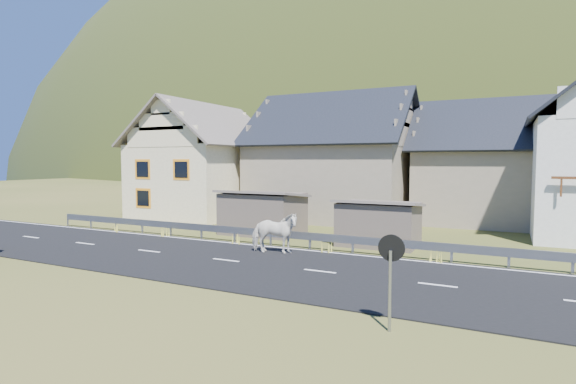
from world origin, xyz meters
The scene contains 13 objects.
ground centered at (0.00, 0.00, 0.00)m, with size 160.00×160.00×0.00m, color #303F14.
road centered at (0.00, 0.00, 0.02)m, with size 60.00×7.00×0.04m, color black.
lane_markings centered at (0.00, 0.00, 0.04)m, with size 60.00×6.60×0.01m, color silver.
guardrail centered at (0.00, 3.68, 0.56)m, with size 28.10×0.09×0.75m.
shed_left centered at (-2.00, 6.50, 1.10)m, with size 4.30×3.30×2.40m, color #6A5A4F.
shed_right centered at (4.50, 6.00, 1.00)m, with size 3.80×2.90×2.20m, color #6A5A4F.
house_cream centered at (-10.00, 12.00, 4.36)m, with size 7.80×9.80×8.30m.
house_stone_a centered at (-1.00, 15.00, 4.63)m, with size 10.80×9.80×8.90m.
house_stone_b centered at (9.00, 17.00, 4.24)m, with size 9.80×8.80×8.10m.
mountain centered at (5.00, 180.00, -20.00)m, with size 440.00×280.00×260.00m, color #243111.
conifer_patch centered at (-55.00, 110.00, 6.00)m, with size 76.00×50.00×28.00m, color black.
horse centered at (1.07, 2.04, 0.92)m, with size 2.09×0.95×1.77m, color silver.
traffic_mirror centered at (7.55, -4.34, 1.66)m, with size 0.63×0.18×2.26m.
Camera 1 is at (9.95, -14.54, 3.96)m, focal length 28.00 mm.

